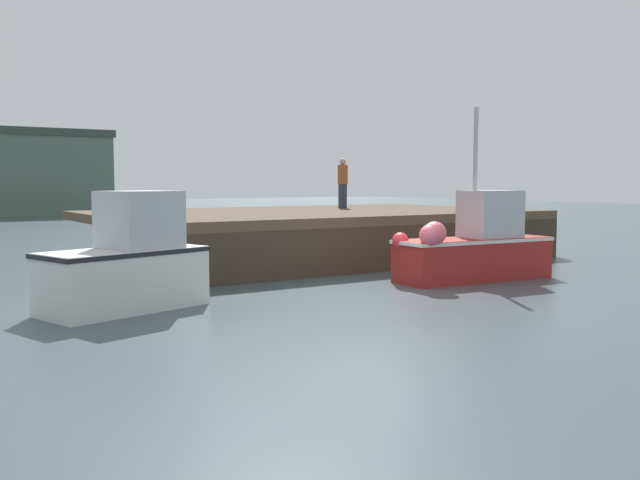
# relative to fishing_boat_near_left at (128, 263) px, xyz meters

# --- Properties ---
(ground) EXTENTS (120.00, 160.00, 0.10)m
(ground) POSITION_rel_fishing_boat_near_left_xyz_m (5.10, -0.75, -0.90)
(ground) COLOR #3D4C51
(pier) EXTENTS (12.94, 7.97, 1.44)m
(pier) POSITION_rel_fishing_boat_near_left_xyz_m (7.48, 5.18, 0.36)
(pier) COLOR brown
(pier) RESTS_ON ground
(fishing_boat_near_left) EXTENTS (3.20, 2.12, 2.15)m
(fishing_boat_near_left) POSITION_rel_fishing_boat_near_left_xyz_m (0.00, 0.00, 0.00)
(fishing_boat_near_left) COLOR silver
(fishing_boat_near_left) RESTS_ON ground
(fishing_boat_near_right) EXTENTS (4.06, 1.48, 4.04)m
(fishing_boat_near_right) POSITION_rel_fishing_boat_near_left_xyz_m (8.05, -0.65, -0.06)
(fishing_boat_near_right) COLOR maroon
(fishing_boat_near_right) RESTS_ON ground
(dockworker) EXTENTS (0.34, 0.34, 1.66)m
(dockworker) POSITION_rel_fishing_boat_near_left_xyz_m (9.44, 6.82, 1.43)
(dockworker) COLOR #2D3342
(dockworker) RESTS_ON pier
(warehouse) EXTENTS (8.35, 5.45, 5.92)m
(warehouse) POSITION_rel_fishing_boat_near_left_xyz_m (6.51, 39.06, 2.13)
(warehouse) COLOR #4C6656
(warehouse) RESTS_ON ground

